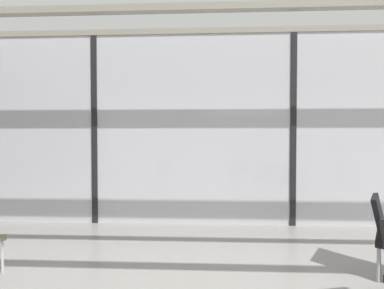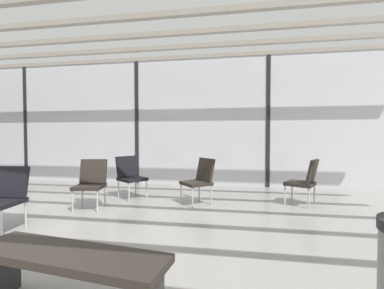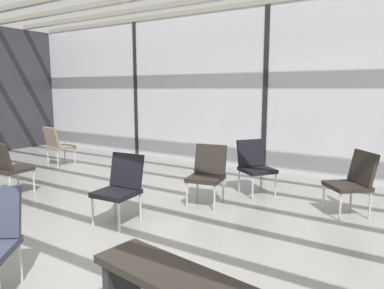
# 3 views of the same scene
# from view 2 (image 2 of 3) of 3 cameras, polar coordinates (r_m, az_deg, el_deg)

# --- Properties ---
(glass_curtain_wall) EXTENTS (14.00, 0.08, 3.35)m
(glass_curtain_wall) POSITION_cam_2_polar(r_m,az_deg,el_deg) (7.46, -11.76, 4.67)
(glass_curtain_wall) COLOR silver
(glass_curtain_wall) RESTS_ON ground
(window_mullion_0) EXTENTS (0.10, 0.12, 3.35)m
(window_mullion_0) POSITION_cam_2_polar(r_m,az_deg,el_deg) (9.33, -32.24, 3.85)
(window_mullion_0) COLOR black
(window_mullion_0) RESTS_ON ground
(window_mullion_1) EXTENTS (0.10, 0.12, 3.35)m
(window_mullion_1) POSITION_cam_2_polar(r_m,az_deg,el_deg) (7.46, -11.76, 4.67)
(window_mullion_1) COLOR black
(window_mullion_1) RESTS_ON ground
(window_mullion_2) EXTENTS (0.10, 0.12, 3.35)m
(window_mullion_2) POSITION_cam_2_polar(r_m,az_deg,el_deg) (6.98, 16.14, 4.83)
(window_mullion_2) COLOR black
(window_mullion_2) RESTS_ON ground
(parked_airplane) EXTENTS (10.88, 3.78, 3.78)m
(parked_airplane) POSITION_cam_2_polar(r_m,az_deg,el_deg) (12.47, -8.76, 4.55)
(parked_airplane) COLOR #B2BCD6
(parked_airplane) RESTS_ON ground
(lounge_chair_0) EXTENTS (0.69, 0.67, 0.87)m
(lounge_chair_0) POSITION_cam_2_polar(r_m,az_deg,el_deg) (5.38, 23.30, -6.93)
(lounge_chair_0) COLOR #28231E
(lounge_chair_0) RESTS_ON ground
(lounge_chair_1) EXTENTS (0.57, 0.60, 0.87)m
(lounge_chair_1) POSITION_cam_2_polar(r_m,az_deg,el_deg) (5.13, -21.05, -7.32)
(lounge_chair_1) COLOR #28231E
(lounge_chair_1) RESTS_ON ground
(lounge_chair_2) EXTENTS (0.52, 0.56, 0.87)m
(lounge_chair_2) POSITION_cam_2_polar(r_m,az_deg,el_deg) (4.50, -35.55, -8.83)
(lounge_chair_2) COLOR black
(lounge_chair_2) RESTS_ON ground
(lounge_chair_3) EXTENTS (0.71, 0.70, 0.87)m
(lounge_chair_3) POSITION_cam_2_polar(r_m,az_deg,el_deg) (5.74, -13.28, -6.28)
(lounge_chair_3) COLOR black
(lounge_chair_3) RESTS_ON ground
(lounge_chair_4) EXTENTS (0.71, 0.71, 0.87)m
(lounge_chair_4) POSITION_cam_2_polar(r_m,az_deg,el_deg) (5.10, 1.72, -7.26)
(lounge_chair_4) COLOR #28231E
(lounge_chair_4) RESTS_ON ground
(waiting_bench) EXTENTS (1.54, 0.59, 0.47)m
(waiting_bench) POSITION_cam_2_polar(r_m,az_deg,el_deg) (2.27, -25.37, -22.76)
(waiting_bench) COLOR #28231E
(waiting_bench) RESTS_ON ground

